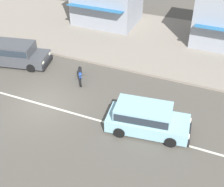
{
  "coord_description": "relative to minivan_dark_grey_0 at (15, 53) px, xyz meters",
  "views": [
    {
      "loc": [
        9.46,
        -11.78,
        11.48
      ],
      "look_at": [
        3.81,
        1.63,
        0.8
      ],
      "focal_mm": 50.0,
      "sensor_mm": 36.0,
      "label": 1
    }
  ],
  "objects": [
    {
      "name": "minivan_dark_grey_0",
      "position": [
        0.0,
        0.0,
        0.0
      ],
      "size": [
        4.67,
        2.7,
        1.56
      ],
      "color": "#47494F",
      "rests_on": "ground"
    },
    {
      "name": "ground_plane",
      "position": [
        4.3,
        -3.39,
        -0.84
      ],
      "size": [
        160.0,
        160.0,
        0.0
      ],
      "primitive_type": "plane",
      "color": "#544F47"
    },
    {
      "name": "kerb_strip",
      "position": [
        4.3,
        7.03,
        -0.77
      ],
      "size": [
        68.0,
        10.0,
        0.15
      ],
      "primitive_type": "cube",
      "color": "gray",
      "rests_on": "ground"
    },
    {
      "name": "motorcycle_0",
      "position": [
        5.18,
        -0.17,
        -0.42
      ],
      "size": [
        1.11,
        1.78,
        0.8
      ],
      "color": "black",
      "rests_on": "ground"
    },
    {
      "name": "lane_centre_stripe",
      "position": [
        4.3,
        -3.39,
        -0.84
      ],
      "size": [
        50.4,
        0.14,
        0.01
      ],
      "primitive_type": "cube",
      "color": "silver",
      "rests_on": "ground"
    },
    {
      "name": "minivan_pale_blue_3",
      "position": [
        10.6,
        -3.11,
        -0.0
      ],
      "size": [
        4.57,
        2.34,
        1.56
      ],
      "color": "#93C6D6",
      "rests_on": "ground"
    }
  ]
}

